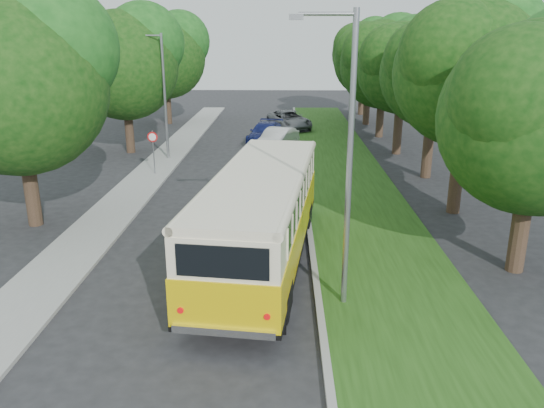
{
  "coord_description": "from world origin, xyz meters",
  "views": [
    {
      "loc": [
        2.57,
        -16.08,
        7.35
      ],
      "look_at": [
        2.16,
        2.28,
        1.5
      ],
      "focal_mm": 35.0,
      "sensor_mm": 36.0,
      "label": 1
    }
  ],
  "objects_px": {
    "car_silver": "(262,163)",
    "vintage_bus": "(261,218)",
    "lamppost_far": "(163,92)",
    "car_grey": "(289,120)",
    "car_blue": "(265,133)",
    "car_white": "(277,140)",
    "lamppost_near": "(346,155)"
  },
  "relations": [
    {
      "from": "car_silver",
      "to": "vintage_bus",
      "type": "bearing_deg",
      "value": -86.55
    },
    {
      "from": "lamppost_far",
      "to": "car_grey",
      "type": "distance_m",
      "value": 14.01
    },
    {
      "from": "vintage_bus",
      "to": "car_grey",
      "type": "bearing_deg",
      "value": 94.57
    },
    {
      "from": "car_blue",
      "to": "car_white",
      "type": "bearing_deg",
      "value": -63.36
    },
    {
      "from": "lamppost_far",
      "to": "vintage_bus",
      "type": "bearing_deg",
      "value": -67.35
    },
    {
      "from": "lamppost_near",
      "to": "car_grey",
      "type": "height_order",
      "value": "lamppost_near"
    },
    {
      "from": "lamppost_near",
      "to": "lamppost_far",
      "type": "relative_size",
      "value": 1.07
    },
    {
      "from": "car_silver",
      "to": "car_blue",
      "type": "relative_size",
      "value": 0.77
    },
    {
      "from": "lamppost_near",
      "to": "car_blue",
      "type": "distance_m",
      "value": 24.45
    },
    {
      "from": "car_silver",
      "to": "car_white",
      "type": "relative_size",
      "value": 0.82
    },
    {
      "from": "lamppost_far",
      "to": "car_grey",
      "type": "xyz_separation_m",
      "value": [
        7.7,
        11.22,
        -3.36
      ]
    },
    {
      "from": "lamppost_near",
      "to": "car_blue",
      "type": "height_order",
      "value": "lamppost_near"
    },
    {
      "from": "car_white",
      "to": "car_blue",
      "type": "relative_size",
      "value": 0.93
    },
    {
      "from": "car_silver",
      "to": "car_blue",
      "type": "bearing_deg",
      "value": 91.8
    },
    {
      "from": "car_blue",
      "to": "lamppost_far",
      "type": "bearing_deg",
      "value": -127.44
    },
    {
      "from": "lamppost_near",
      "to": "car_blue",
      "type": "xyz_separation_m",
      "value": [
        -2.96,
        23.99,
        -3.65
      ]
    },
    {
      "from": "lamppost_far",
      "to": "car_silver",
      "type": "bearing_deg",
      "value": -30.68
    },
    {
      "from": "lamppost_near",
      "to": "car_silver",
      "type": "xyz_separation_m",
      "value": [
        -2.85,
        14.91,
        -3.72
      ]
    },
    {
      "from": "car_silver",
      "to": "car_grey",
      "type": "height_order",
      "value": "car_grey"
    },
    {
      "from": "car_silver",
      "to": "car_blue",
      "type": "xyz_separation_m",
      "value": [
        -0.11,
        9.08,
        0.07
      ]
    },
    {
      "from": "car_blue",
      "to": "car_silver",
      "type": "bearing_deg",
      "value": -79.47
    },
    {
      "from": "lamppost_far",
      "to": "car_blue",
      "type": "height_order",
      "value": "lamppost_far"
    },
    {
      "from": "vintage_bus",
      "to": "car_silver",
      "type": "height_order",
      "value": "vintage_bus"
    },
    {
      "from": "car_grey",
      "to": "car_blue",
      "type": "bearing_deg",
      "value": -124.65
    },
    {
      "from": "vintage_bus",
      "to": "lamppost_near",
      "type": "bearing_deg",
      "value": -42.96
    },
    {
      "from": "lamppost_near",
      "to": "car_silver",
      "type": "relative_size",
      "value": 2.12
    },
    {
      "from": "car_silver",
      "to": "car_white",
      "type": "bearing_deg",
      "value": 83.95
    },
    {
      "from": "lamppost_far",
      "to": "car_grey",
      "type": "bearing_deg",
      "value": 55.54
    },
    {
      "from": "vintage_bus",
      "to": "car_grey",
      "type": "xyz_separation_m",
      "value": [
        1.15,
        26.92,
        -0.88
      ]
    },
    {
      "from": "lamppost_far",
      "to": "car_grey",
      "type": "height_order",
      "value": "lamppost_far"
    },
    {
      "from": "car_grey",
      "to": "car_white",
      "type": "bearing_deg",
      "value": -113.38
    },
    {
      "from": "lamppost_near",
      "to": "car_silver",
      "type": "bearing_deg",
      "value": 100.82
    }
  ]
}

